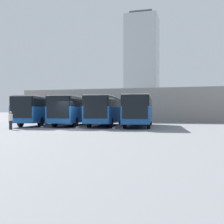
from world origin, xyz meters
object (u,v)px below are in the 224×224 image
bus_0 (139,110)px  bus_2 (75,110)px  pedestrian (11,120)px  bus_1 (106,110)px  bus_3 (44,110)px

bus_0 → bus_2: (7.24, -0.15, 0.00)m
pedestrian → bus_0: bearing=-110.7°
bus_1 → bus_2: 3.62m
bus_1 → bus_3: same height
bus_1 → bus_3: size_ratio=1.00×
bus_0 → bus_1: 3.63m
bus_3 → pedestrian: 7.57m
bus_1 → bus_2: same height
bus_1 → bus_2: size_ratio=1.00×
bus_3 → bus_2: bearing=-179.7°
bus_0 → pedestrian: (9.92, 7.69, -0.90)m
bus_0 → bus_3: same height
bus_2 → bus_3: (3.62, 0.39, 0.00)m
bus_0 → pedestrian: size_ratio=6.82×
bus_0 → pedestrian: 12.58m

